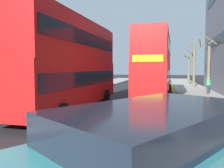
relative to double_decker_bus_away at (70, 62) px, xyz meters
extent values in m
cube|color=#9E9991|center=(8.94, 3.83, -2.96)|extent=(4.00, 80.00, 0.14)
cube|color=#9E9991|center=(-4.06, 3.83, -2.96)|extent=(4.00, 80.00, 0.14)
cube|color=yellow|center=(6.84, 1.83, -3.03)|extent=(0.10, 56.00, 0.01)
cube|color=yellow|center=(6.68, 1.83, -3.03)|extent=(0.10, 56.00, 0.01)
cube|color=red|center=(0.00, 0.00, -1.29)|extent=(3.03, 10.91, 2.60)
cube|color=red|center=(0.00, 0.00, 1.26)|extent=(2.97, 10.69, 2.50)
cube|color=black|center=(0.00, 0.00, -0.99)|extent=(3.04, 10.48, 0.84)
cube|color=black|center=(0.00, 0.00, 1.36)|extent=(3.02, 10.26, 0.80)
cube|color=yellow|center=(0.27, 5.37, 0.26)|extent=(2.00, 0.16, 0.44)
cube|color=maroon|center=(0.00, 0.00, 2.56)|extent=(2.73, 9.82, 0.10)
cylinder|color=black|center=(-1.08, 3.40, -2.51)|extent=(0.35, 1.05, 1.04)
cylinder|color=black|center=(1.41, 3.28, -2.51)|extent=(0.35, 1.05, 1.04)
cylinder|color=black|center=(-1.42, -3.28, -2.51)|extent=(0.35, 1.05, 1.04)
cylinder|color=black|center=(1.08, -3.41, -2.51)|extent=(0.35, 1.05, 1.04)
cube|color=red|center=(4.81, 7.21, -1.29)|extent=(2.91, 10.89, 2.60)
cube|color=red|center=(4.81, 7.21, 1.26)|extent=(2.86, 10.67, 2.50)
cube|color=black|center=(4.81, 7.21, -0.99)|extent=(2.93, 10.46, 0.84)
cube|color=black|center=(4.81, 7.21, 1.36)|extent=(2.91, 10.24, 0.80)
cube|color=yellow|center=(4.60, 1.84, 0.26)|extent=(2.00, 0.14, 0.44)
cube|color=maroon|center=(4.81, 7.21, 2.56)|extent=(2.62, 9.80, 0.10)
cylinder|color=black|center=(5.93, 3.82, -2.51)|extent=(0.34, 1.05, 1.04)
cylinder|color=black|center=(3.43, 3.92, -2.51)|extent=(0.34, 1.05, 1.04)
cylinder|color=black|center=(6.18, 10.51, -2.51)|extent=(0.34, 1.05, 1.04)
cylinder|color=black|center=(3.69, 10.61, -2.51)|extent=(0.34, 1.05, 1.04)
cube|color=black|center=(5.62, -9.70, -1.29)|extent=(3.10, 3.49, 0.76)
cylinder|color=#2D2D38|center=(9.83, 10.50, -2.46)|extent=(0.22, 0.22, 0.85)
cube|color=#338C4C|center=(9.83, 10.50, -1.76)|extent=(0.34, 0.22, 0.56)
sphere|color=tan|center=(9.83, 10.50, -1.37)|extent=(0.20, 0.20, 0.20)
cylinder|color=#6B6047|center=(9.46, 18.69, -0.23)|extent=(0.33, 0.33, 5.32)
cylinder|color=#6B6047|center=(10.12, 18.50, 2.91)|extent=(0.51, 1.40, 1.05)
cylinder|color=#6B6047|center=(9.20, 19.15, 2.80)|extent=(1.03, 0.65, 0.83)
cylinder|color=#6B6047|center=(9.33, 18.21, 2.77)|extent=(1.04, 0.39, 0.78)
cylinder|color=#6B6047|center=(10.29, 13.06, -0.46)|extent=(0.30, 0.30, 4.87)
cylinder|color=#6B6047|center=(10.69, 12.97, 2.26)|extent=(0.31, 0.88, 0.66)
cylinder|color=#6B6047|center=(10.32, 13.51, 2.29)|extent=(0.96, 0.18, 0.72)
cylinder|color=#6B6047|center=(9.71, 13.21, 2.40)|extent=(0.42, 1.24, 0.93)
cylinder|color=#6B6047|center=(10.37, 12.35, 2.47)|extent=(1.47, 0.27, 1.08)
cylinder|color=#6B6047|center=(9.41, 24.87, -0.71)|extent=(0.39, 0.39, 4.36)
cylinder|color=#6B6047|center=(9.88, 24.73, 1.81)|extent=(0.41, 1.03, 0.78)
cylinder|color=#6B6047|center=(9.56, 25.61, 2.00)|extent=(1.54, 0.44, 1.14)
cylinder|color=#6B6047|center=(8.85, 25.19, 1.92)|extent=(0.77, 1.21, 0.98)
cylinder|color=#6B6047|center=(8.87, 24.46, 1.94)|extent=(0.94, 1.18, 1.03)
cylinder|color=#6B6047|center=(9.77, 24.27, 1.96)|extent=(1.31, 0.85, 1.07)
camera|label=1|loc=(5.72, -12.91, -0.38)|focal=35.99mm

